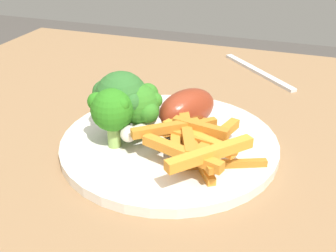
{
  "coord_description": "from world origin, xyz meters",
  "views": [
    {
      "loc": [
        -0.1,
        0.4,
        0.98
      ],
      "look_at": [
        0.04,
        0.0,
        0.76
      ],
      "focal_mm": 43.86,
      "sensor_mm": 36.0,
      "label": 1
    }
  ],
  "objects": [
    {
      "name": "carrot_fries_pile",
      "position": [
        0.0,
        0.03,
        0.76
      ],
      "size": [
        0.15,
        0.15,
        0.04
      ],
      "color": "orange",
      "rests_on": "dinner_plate"
    },
    {
      "name": "broccoli_floret_middle",
      "position": [
        0.1,
        0.01,
        0.78
      ],
      "size": [
        0.08,
        0.06,
        0.08
      ],
      "color": "#75A055",
      "rests_on": "dinner_plate"
    },
    {
      "name": "dining_table",
      "position": [
        0.0,
        0.0,
        0.62
      ],
      "size": [
        1.03,
        0.84,
        0.72
      ],
      "color": "#8E6B47",
      "rests_on": "ground_plane"
    },
    {
      "name": "chicken_drumstick_near",
      "position": [
        0.04,
        -0.03,
        0.76
      ],
      "size": [
        0.1,
        0.13,
        0.05
      ],
      "color": "#601D0F",
      "rests_on": "dinner_plate"
    },
    {
      "name": "fork",
      "position": [
        -0.02,
        -0.29,
        0.73
      ],
      "size": [
        0.14,
        0.14,
        0.0
      ],
      "primitive_type": "cube",
      "rotation": [
        0.0,
        0.0,
        2.35
      ],
      "color": "silver",
      "rests_on": "dining_table"
    },
    {
      "name": "chicken_drumstick_far",
      "position": [
        0.04,
        -0.03,
        0.76
      ],
      "size": [
        0.06,
        0.12,
        0.04
      ],
      "color": "#57220D",
      "rests_on": "dinner_plate"
    },
    {
      "name": "broccoli_floret_back",
      "position": [
        0.08,
        0.01,
        0.78
      ],
      "size": [
        0.05,
        0.05,
        0.07
      ],
      "color": "#92AC4E",
      "rests_on": "dinner_plate"
    },
    {
      "name": "broccoli_floret_front",
      "position": [
        0.1,
        0.04,
        0.78
      ],
      "size": [
        0.05,
        0.05,
        0.07
      ],
      "color": "#91B75A",
      "rests_on": "dinner_plate"
    },
    {
      "name": "dinner_plate",
      "position": [
        0.04,
        0.0,
        0.73
      ],
      "size": [
        0.26,
        0.26,
        0.01
      ],
      "primitive_type": "cylinder",
      "color": "white",
      "rests_on": "dining_table"
    }
  ]
}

